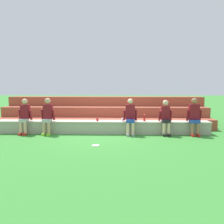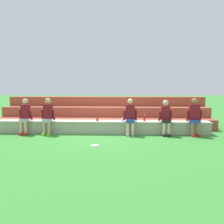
{
  "view_description": "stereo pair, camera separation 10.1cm",
  "coord_description": "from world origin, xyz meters",
  "px_view_note": "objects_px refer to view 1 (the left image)",
  "views": [
    {
      "loc": [
        0.67,
        -8.23,
        1.78
      ],
      "look_at": [
        0.4,
        0.26,
        0.83
      ],
      "focal_mm": 35.68,
      "sensor_mm": 36.0,
      "label": 1
    },
    {
      "loc": [
        0.77,
        -8.23,
        1.78
      ],
      "look_at": [
        0.4,
        0.26,
        0.83
      ],
      "focal_mm": 35.68,
      "sensor_mm": 36.0,
      "label": 2
    }
  ],
  "objects_px": {
    "person_far_right": "(194,116)",
    "water_bottle_near_left": "(20,117)",
    "person_center": "(130,116)",
    "person_far_left": "(25,115)",
    "plastic_cup_right_end": "(123,120)",
    "person_left_of_center": "(48,115)",
    "frisbee": "(96,145)",
    "water_bottle_center_gap": "(144,118)",
    "person_right_of_center": "(166,117)",
    "plastic_cup_middle": "(97,120)"
  },
  "relations": [
    {
      "from": "person_right_of_center",
      "to": "water_bottle_center_gap",
      "type": "distance_m",
      "value": 0.8
    },
    {
      "from": "person_left_of_center",
      "to": "frisbee",
      "type": "height_order",
      "value": "person_left_of_center"
    },
    {
      "from": "plastic_cup_right_end",
      "to": "frisbee",
      "type": "xyz_separation_m",
      "value": [
        -0.85,
        -1.87,
        -0.53
      ]
    },
    {
      "from": "person_far_right",
      "to": "water_bottle_near_left",
      "type": "relative_size",
      "value": 5.13
    },
    {
      "from": "person_left_of_center",
      "to": "water_bottle_near_left",
      "type": "xyz_separation_m",
      "value": [
        -1.21,
        0.29,
        -0.12
      ]
    },
    {
      "from": "water_bottle_center_gap",
      "to": "plastic_cup_middle",
      "type": "xyz_separation_m",
      "value": [
        -1.81,
        -0.06,
        -0.07
      ]
    },
    {
      "from": "person_center",
      "to": "water_bottle_near_left",
      "type": "bearing_deg",
      "value": 176.39
    },
    {
      "from": "person_center",
      "to": "water_bottle_center_gap",
      "type": "xyz_separation_m",
      "value": [
        0.56,
        0.26,
        -0.11
      ]
    },
    {
      "from": "frisbee",
      "to": "plastic_cup_middle",
      "type": "bearing_deg",
      "value": 93.69
    },
    {
      "from": "plastic_cup_middle",
      "to": "frisbee",
      "type": "xyz_separation_m",
      "value": [
        0.12,
        -1.83,
        -0.53
      ]
    },
    {
      "from": "person_center",
      "to": "person_far_left",
      "type": "bearing_deg",
      "value": 179.85
    },
    {
      "from": "person_center",
      "to": "plastic_cup_middle",
      "type": "xyz_separation_m",
      "value": [
        -1.25,
        0.2,
        -0.17
      ]
    },
    {
      "from": "person_far_left",
      "to": "water_bottle_near_left",
      "type": "bearing_deg",
      "value": 140.41
    },
    {
      "from": "person_left_of_center",
      "to": "person_center",
      "type": "distance_m",
      "value": 3.11
    },
    {
      "from": "water_bottle_near_left",
      "to": "water_bottle_center_gap",
      "type": "xyz_separation_m",
      "value": [
        4.87,
        -0.01,
        -0.0
      ]
    },
    {
      "from": "person_right_of_center",
      "to": "person_center",
      "type": "bearing_deg",
      "value": 179.94
    },
    {
      "from": "person_left_of_center",
      "to": "water_bottle_center_gap",
      "type": "bearing_deg",
      "value": 4.35
    },
    {
      "from": "person_center",
      "to": "person_left_of_center",
      "type": "bearing_deg",
      "value": -179.69
    },
    {
      "from": "person_far_left",
      "to": "water_bottle_near_left",
      "type": "height_order",
      "value": "person_far_left"
    },
    {
      "from": "person_right_of_center",
      "to": "plastic_cup_right_end",
      "type": "height_order",
      "value": "person_right_of_center"
    },
    {
      "from": "person_far_left",
      "to": "water_bottle_center_gap",
      "type": "relative_size",
      "value": 5.18
    },
    {
      "from": "person_far_left",
      "to": "person_far_right",
      "type": "relative_size",
      "value": 0.97
    },
    {
      "from": "person_far_right",
      "to": "person_center",
      "type": "bearing_deg",
      "value": 179.51
    },
    {
      "from": "person_far_right",
      "to": "plastic_cup_right_end",
      "type": "relative_size",
      "value": 12.14
    },
    {
      "from": "person_far_right",
      "to": "water_bottle_center_gap",
      "type": "xyz_separation_m",
      "value": [
        -1.8,
        0.28,
        -0.13
      ]
    },
    {
      "from": "water_bottle_near_left",
      "to": "plastic_cup_middle",
      "type": "relative_size",
      "value": 2.42
    },
    {
      "from": "person_far_right",
      "to": "plastic_cup_right_end",
      "type": "distance_m",
      "value": 2.66
    },
    {
      "from": "person_far_left",
      "to": "plastic_cup_right_end",
      "type": "height_order",
      "value": "person_far_left"
    },
    {
      "from": "person_far_left",
      "to": "person_far_right",
      "type": "bearing_deg",
      "value": -0.28
    },
    {
      "from": "person_right_of_center",
      "to": "water_bottle_center_gap",
      "type": "height_order",
      "value": "person_right_of_center"
    },
    {
      "from": "person_center",
      "to": "plastic_cup_right_end",
      "type": "relative_size",
      "value": 11.9
    },
    {
      "from": "person_far_right",
      "to": "plastic_cup_middle",
      "type": "height_order",
      "value": "person_far_right"
    },
    {
      "from": "person_far_left",
      "to": "frisbee",
      "type": "height_order",
      "value": "person_far_left"
    },
    {
      "from": "person_far_left",
      "to": "water_bottle_near_left",
      "type": "relative_size",
      "value": 4.99
    },
    {
      "from": "person_far_left",
      "to": "person_center",
      "type": "distance_m",
      "value": 4.0
    },
    {
      "from": "person_left_of_center",
      "to": "plastic_cup_right_end",
      "type": "xyz_separation_m",
      "value": [
        2.83,
        0.25,
        -0.19
      ]
    },
    {
      "from": "plastic_cup_middle",
      "to": "water_bottle_center_gap",
      "type": "bearing_deg",
      "value": 1.97
    },
    {
      "from": "person_left_of_center",
      "to": "person_far_right",
      "type": "bearing_deg",
      "value": -0.04
    },
    {
      "from": "person_center",
      "to": "frisbee",
      "type": "bearing_deg",
      "value": -124.75
    },
    {
      "from": "person_center",
      "to": "water_bottle_near_left",
      "type": "xyz_separation_m",
      "value": [
        -4.32,
        0.27,
        -0.1
      ]
    },
    {
      "from": "person_left_of_center",
      "to": "person_right_of_center",
      "type": "height_order",
      "value": "person_left_of_center"
    },
    {
      "from": "water_bottle_center_gap",
      "to": "plastic_cup_middle",
      "type": "distance_m",
      "value": 1.81
    },
    {
      "from": "person_far_right",
      "to": "plastic_cup_right_end",
      "type": "bearing_deg",
      "value": 174.47
    },
    {
      "from": "water_bottle_center_gap",
      "to": "plastic_cup_right_end",
      "type": "xyz_separation_m",
      "value": [
        -0.84,
        -0.03,
        -0.07
      ]
    },
    {
      "from": "person_far_right",
      "to": "water_bottle_near_left",
      "type": "xyz_separation_m",
      "value": [
        -6.67,
        0.29,
        -0.12
      ]
    },
    {
      "from": "person_right_of_center",
      "to": "water_bottle_center_gap",
      "type": "relative_size",
      "value": 5.02
    },
    {
      "from": "person_far_left",
      "to": "plastic_cup_right_end",
      "type": "bearing_deg",
      "value": 3.46
    },
    {
      "from": "plastic_cup_right_end",
      "to": "plastic_cup_middle",
      "type": "distance_m",
      "value": 0.97
    },
    {
      "from": "water_bottle_near_left",
      "to": "plastic_cup_middle",
      "type": "distance_m",
      "value": 3.07
    },
    {
      "from": "person_left_of_center",
      "to": "person_center",
      "type": "relative_size",
      "value": 1.01
    }
  ]
}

